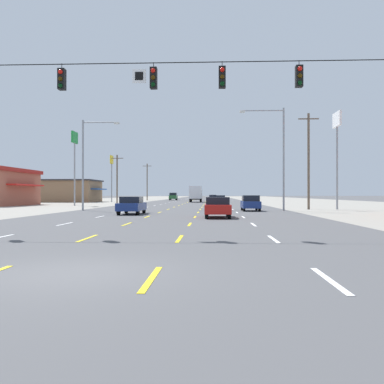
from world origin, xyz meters
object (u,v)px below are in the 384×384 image
Objects in this scene: pole_sign_left_row_1 at (75,149)px; pole_sign_right_row_1 at (337,134)px; suv_far_left_farthest at (173,196)px; hatchback_far_right_mid at (251,203)px; pole_sign_left_row_2 at (112,167)px; hatchback_inner_right_midfar at (217,203)px; sedan_inner_left_near at (132,205)px; streetlight_left_row_0 at (87,158)px; sedan_inner_right_nearest at (218,207)px; box_truck_center_turn_far at (196,193)px; sedan_inner_right_farther at (213,198)px; streetlight_right_row_0 at (279,151)px.

pole_sign_left_row_1 reaches higher than pole_sign_right_row_1.
suv_far_left_farthest is at bearing 79.91° from pole_sign_left_row_1.
pole_sign_left_row_2 reaches higher than hatchback_far_right_mid.
hatchback_far_right_mid and hatchback_inner_right_midfar have the same top height.
streetlight_left_row_0 reaches higher than sedan_inner_left_near.
sedan_inner_right_nearest is 1.15× the size of hatchback_inner_right_midfar.
suv_far_left_farthest is 0.51× the size of pole_sign_left_row_2.
box_truck_center_turn_far reaches higher than hatchback_far_right_mid.
sedan_inner_right_farther is (6.92, 66.01, 0.00)m from sedan_inner_left_near.
box_truck_center_turn_far is 44.56m from streetlight_left_row_0.
pole_sign_left_row_1 is at bearing -115.78° from sedan_inner_right_farther.
hatchback_far_right_mid is 17.19m from streetlight_left_row_0.
streetlight_left_row_0 is at bearing 136.57° from sedan_inner_right_nearest.
hatchback_far_right_mid is 58.86m from sedan_inner_right_farther.
hatchback_inner_right_midfar is 0.38× the size of streetlight_right_row_0.
pole_sign_right_row_1 is at bearing 12.65° from hatchback_inner_right_midfar.
pole_sign_left_row_2 is at bearing 110.48° from sedan_inner_right_nearest.
streetlight_left_row_0 is at bearing 128.07° from sedan_inner_left_near.
pole_sign_right_row_1 reaches higher than hatchback_inner_right_midfar.
sedan_inner_left_near is at bearing -95.98° from sedan_inner_right_farther.
pole_sign_left_row_1 is 1.03× the size of streetlight_right_row_0.
sedan_inner_right_nearest is 0.44× the size of streetlight_right_row_0.
pole_sign_left_row_2 is at bearing 91.86° from pole_sign_left_row_1.
sedan_inner_right_nearest is at bearing -33.43° from sedan_inner_left_near.
sedan_inner_left_near is 24.42m from pole_sign_right_row_1.
hatchback_inner_right_midfar reaches higher than sedan_inner_right_farther.
box_truck_center_turn_far is 31.56m from pole_sign_left_row_1.
box_truck_center_turn_far is at bearing 93.72° from sedan_inner_right_nearest.
sedan_inner_left_near is 0.62× the size of box_truck_center_turn_far.
streetlight_right_row_0 is (6.44, -58.21, 5.20)m from sedan_inner_right_farther.
suv_far_left_farthest is 0.53× the size of streetlight_left_row_0.
pole_sign_left_row_1 reaches higher than pole_sign_left_row_2.
hatchback_inner_right_midfar is at bearing 3.87° from streetlight_left_row_0.
pole_sign_right_row_1 is 8.11m from streetlight_right_row_0.
sedan_inner_left_near is 29.00m from pole_sign_left_row_1.
sedan_inner_right_nearest is at bearing -128.92° from pole_sign_right_row_1.
hatchback_inner_right_midfar reaches higher than sedan_inner_left_near.
sedan_inner_right_nearest is 12.38m from hatchback_far_right_mid.
suv_far_left_farthest is 0.47× the size of pole_sign_right_row_1.
sedan_inner_right_nearest is at bearing -55.95° from pole_sign_left_row_1.
pole_sign_right_row_1 is at bearing 8.26° from streetlight_left_row_0.
hatchback_inner_right_midfar is at bearing -89.75° from sedan_inner_right_farther.
streetlight_right_row_0 reaches higher than pole_sign_left_row_2.
pole_sign_right_row_1 is (33.10, -13.30, 0.09)m from pole_sign_left_row_1.
sedan_inner_left_near is at bearing -145.27° from hatchback_far_right_mid.
box_truck_center_turn_far is 15.27m from sedan_inner_right_farther.
sedan_inner_right_nearest is 1.00× the size of sedan_inner_left_near.
streetlight_right_row_0 reaches higher than hatchback_far_right_mid.
sedan_inner_left_near is 12.73m from hatchback_far_right_mid.
sedan_inner_left_near is 0.43× the size of pole_sign_left_row_1.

